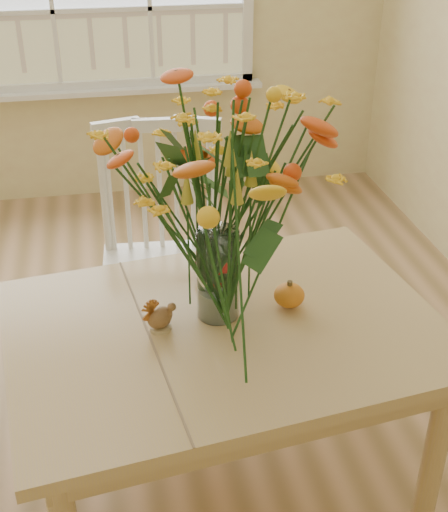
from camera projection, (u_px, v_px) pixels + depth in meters
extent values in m
cube|color=olive|center=(75.00, 443.00, 2.54)|extent=(4.00, 4.50, 0.01)
cube|color=white|center=(62.00, 93.00, 4.06)|extent=(2.42, 0.12, 0.03)
cube|color=tan|center=(225.00, 329.00, 2.04)|extent=(1.38, 1.07, 0.04)
cube|color=tan|center=(225.00, 348.00, 2.08)|extent=(1.24, 0.93, 0.10)
cylinder|color=tan|center=(42.00, 380.00, 2.36)|extent=(0.07, 0.07, 0.64)
cylinder|color=tan|center=(435.00, 455.00, 2.06)|extent=(0.07, 0.07, 0.64)
cylinder|color=tan|center=(328.00, 322.00, 2.66)|extent=(0.07, 0.07, 0.64)
cube|color=white|center=(165.00, 274.00, 2.65)|extent=(0.51, 0.49, 0.05)
cube|color=white|center=(160.00, 191.00, 2.68)|extent=(0.48, 0.08, 0.54)
cylinder|color=white|center=(121.00, 357.00, 2.61)|extent=(0.04, 0.04, 0.47)
cylinder|color=white|center=(122.00, 307.00, 2.91)|extent=(0.04, 0.04, 0.47)
cylinder|color=white|center=(217.00, 350.00, 2.65)|extent=(0.04, 0.04, 0.47)
cylinder|color=white|center=(208.00, 301.00, 2.94)|extent=(0.04, 0.04, 0.47)
cylinder|color=white|center=(218.00, 274.00, 2.00)|extent=(0.12, 0.12, 0.28)
ellipsoid|color=orange|center=(289.00, 296.00, 2.09)|extent=(0.09, 0.09, 0.07)
cylinder|color=#CCB78C|center=(160.00, 327.00, 2.01)|extent=(0.06, 0.06, 0.01)
ellipsoid|color=brown|center=(160.00, 318.00, 1.99)|extent=(0.10, 0.09, 0.07)
ellipsoid|color=#38160F|center=(208.00, 267.00, 2.24)|extent=(0.09, 0.09, 0.08)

